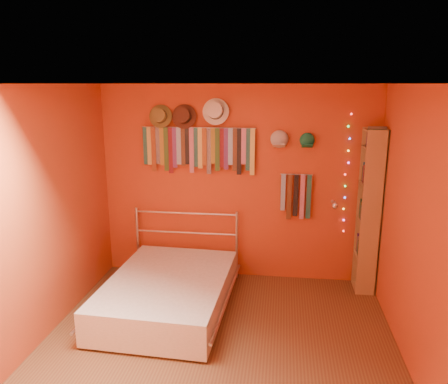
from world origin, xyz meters
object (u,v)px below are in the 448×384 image
at_px(bookshelf, 372,211).
at_px(bed, 168,292).
at_px(reading_lamp, 335,205).
at_px(tie_rack, 198,148).

bearing_deg(bookshelf, bed, -160.17).
relative_size(reading_lamp, bookshelf, 0.16).
bearing_deg(tie_rack, bed, -99.86).
distance_m(tie_rack, reading_lamp, 1.82).
distance_m(reading_lamp, bed, 2.21).
xyz_separation_m(bookshelf, bed, (-2.31, -0.83, -0.80)).
distance_m(tie_rack, bookshelf, 2.26).
relative_size(bookshelf, bed, 1.05).
xyz_separation_m(tie_rack, bookshelf, (2.14, -0.15, -0.70)).
distance_m(tie_rack, bed, 1.81).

